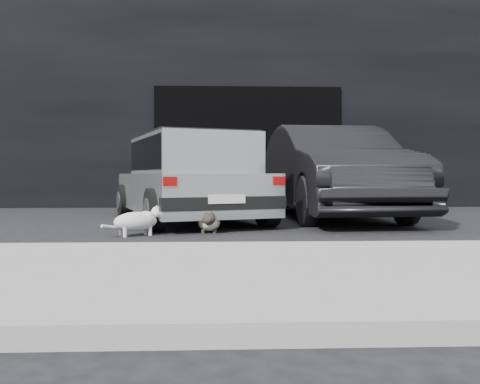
{
  "coord_description": "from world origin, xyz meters",
  "views": [
    {
      "loc": [
        0.4,
        -6.95,
        0.72
      ],
      "look_at": [
        0.64,
        -0.72,
        0.5
      ],
      "focal_mm": 38.0,
      "sensor_mm": 36.0,
      "label": 1
    }
  ],
  "objects_px": {
    "silver_hatchback": "(189,174)",
    "cat_white": "(139,221)",
    "second_car": "(331,171)"
  },
  "relations": [
    {
      "from": "silver_hatchback",
      "to": "second_car",
      "type": "distance_m",
      "value": 2.37
    },
    {
      "from": "second_car",
      "to": "cat_white",
      "type": "height_order",
      "value": "second_car"
    },
    {
      "from": "second_car",
      "to": "silver_hatchback",
      "type": "bearing_deg",
      "value": -169.79
    },
    {
      "from": "silver_hatchback",
      "to": "cat_white",
      "type": "distance_m",
      "value": 1.91
    },
    {
      "from": "silver_hatchback",
      "to": "second_car",
      "type": "relative_size",
      "value": 0.84
    },
    {
      "from": "second_car",
      "to": "cat_white",
      "type": "distance_m",
      "value": 3.69
    },
    {
      "from": "second_car",
      "to": "cat_white",
      "type": "relative_size",
      "value": 6.91
    },
    {
      "from": "second_car",
      "to": "cat_white",
      "type": "xyz_separation_m",
      "value": [
        -2.79,
        -2.34,
        -0.59
      ]
    },
    {
      "from": "silver_hatchback",
      "to": "second_car",
      "type": "xyz_separation_m",
      "value": [
        2.3,
        0.57,
        0.05
      ]
    },
    {
      "from": "silver_hatchback",
      "to": "cat_white",
      "type": "xyz_separation_m",
      "value": [
        -0.49,
        -1.77,
        -0.54
      ]
    }
  ]
}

